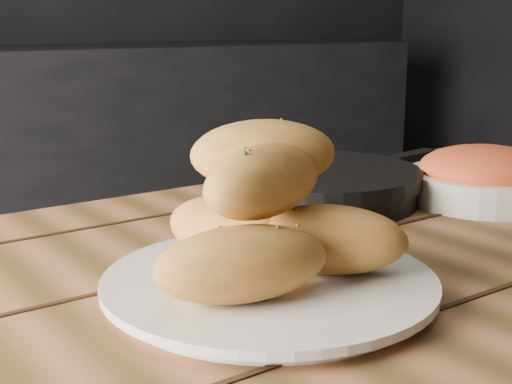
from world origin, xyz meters
The scene contains 6 objects.
counter centered at (0.00, 1.70, 0.45)m, with size 2.80×0.60×0.90m, color black.
table centered at (-0.49, -0.28, 0.64)m, with size 1.40×0.84×0.75m.
plate centered at (-0.58, -0.27, 0.76)m, with size 0.29×0.29×0.02m.
bread_rolls centered at (-0.58, -0.26, 0.82)m, with size 0.25×0.22×0.13m.
skillet centered at (-0.32, -0.03, 0.77)m, with size 0.42×0.28×0.05m.
bowl centered at (-0.14, -0.16, 0.78)m, with size 0.20×0.20×0.08m.
Camera 1 is at (-0.93, -0.74, 0.99)m, focal length 50.00 mm.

